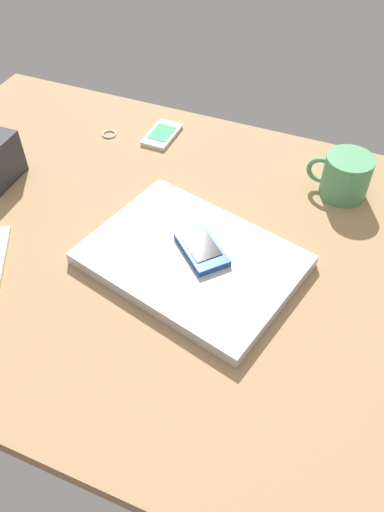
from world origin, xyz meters
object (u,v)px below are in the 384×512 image
(coffee_mug, at_px, (345,176))
(cell_phone_on_laptop, at_px, (202,249))
(laptop_closed, at_px, (192,260))
(cell_phone_on_desk, at_px, (162,134))
(key_ring, at_px, (109,134))

(coffee_mug, bearing_deg, cell_phone_on_laptop, 55.76)
(laptop_closed, height_order, cell_phone_on_desk, laptop_closed)
(cell_phone_on_desk, relative_size, key_ring, 3.24)
(cell_phone_on_desk, bearing_deg, laptop_closed, 122.39)
(laptop_closed, relative_size, key_ring, 10.90)
(cell_phone_on_laptop, relative_size, cell_phone_on_desk, 1.11)
(coffee_mug, height_order, key_ring, coffee_mug)
(coffee_mug, relative_size, key_ring, 3.85)
(laptop_closed, relative_size, coffee_mug, 2.83)
(cell_phone_on_desk, distance_m, coffee_mug, 0.40)
(laptop_closed, height_order, cell_phone_on_laptop, cell_phone_on_laptop)
(laptop_closed, distance_m, coffee_mug, 0.34)
(cell_phone_on_laptop, relative_size, coffee_mug, 0.94)
(cell_phone_on_desk, height_order, coffee_mug, coffee_mug)
(laptop_closed, bearing_deg, key_ring, -27.83)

